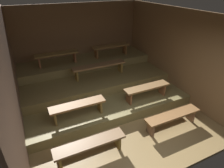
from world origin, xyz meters
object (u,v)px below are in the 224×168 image
bench_lower_right (147,89)px  bench_upper_right (111,47)px  bench_floor_right (173,117)px  bench_middle_center (99,67)px  bench_upper_left (57,55)px  bench_floor_left (90,145)px  bench_lower_left (78,106)px

bench_lower_right → bench_upper_right: bearing=90.6°
bench_lower_right → bench_upper_right: bench_upper_right is taller
bench_floor_right → bench_lower_right: 1.15m
bench_floor_right → bench_lower_right: size_ratio=1.10×
bench_middle_center → bench_upper_left: size_ratio=1.26×
bench_floor_left → bench_upper_left: bearing=88.4°
bench_floor_left → bench_upper_right: bearing=58.9°
bench_lower_right → bench_upper_left: bearing=130.1°
bench_lower_left → bench_upper_left: bearing=89.4°
bench_upper_left → bench_upper_right: 2.08m
bench_lower_left → bench_floor_right: bearing=-26.8°
bench_floor_left → bench_lower_left: size_ratio=1.10×
bench_lower_right → bench_floor_right: bearing=-86.1°
bench_floor_right → bench_upper_left: (-2.18, 3.62, 0.84)m
bench_floor_right → bench_lower_left: size_ratio=1.10×
bench_lower_left → bench_middle_center: size_ratio=0.78×
bench_lower_right → bench_upper_right: size_ratio=0.98×
bench_lower_right → bench_upper_left: size_ratio=0.98×
bench_floor_left → bench_lower_left: 1.15m
bench_floor_left → bench_upper_right: size_ratio=1.08×
bench_upper_left → bench_floor_right: bearing=-58.9°
bench_floor_left → bench_lower_right: bench_lower_right is taller
bench_floor_right → bench_upper_right: (-0.10, 3.62, 0.84)m
bench_lower_left → bench_upper_right: (2.11, 2.50, 0.56)m
bench_floor_right → bench_upper_left: bearing=121.1°
bench_lower_right → bench_floor_left: bearing=-153.2°
bench_upper_right → bench_lower_left: bearing=-130.1°
bench_floor_right → bench_middle_center: size_ratio=0.85×
bench_floor_left → bench_floor_right: 2.29m
bench_floor_left → bench_floor_right: (2.29, 0.00, 0.00)m
bench_lower_left → bench_upper_right: bearing=49.9°
bench_upper_left → bench_floor_left: bearing=-91.6°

